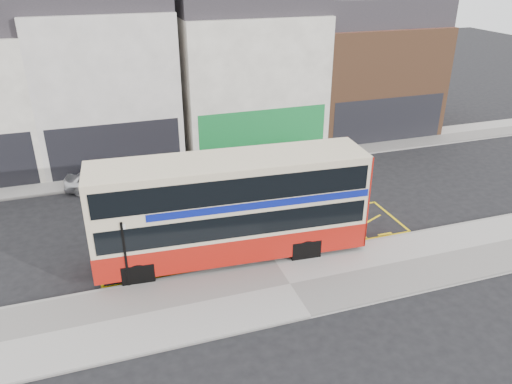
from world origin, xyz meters
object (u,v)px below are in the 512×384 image
object	(u,v)px
street_tree_right	(340,90)
car_grey	(231,167)
double_decker_bus	(231,207)
bus_stop_post	(126,247)
car_white	(306,156)
car_silver	(99,180)

from	to	relation	value
street_tree_right	car_grey	bearing A→B (deg)	-157.45
car_grey	double_decker_bus	bearing A→B (deg)	-176.02
bus_stop_post	street_tree_right	size ratio (longest dim) A/B	0.52
car_white	bus_stop_post	bearing A→B (deg)	139.75
bus_stop_post	street_tree_right	world-z (taller)	street_tree_right
double_decker_bus	car_silver	bearing A→B (deg)	124.31
double_decker_bus	car_white	xyz separation A→B (m)	(7.04, 8.32, -1.70)
car_silver	car_grey	bearing A→B (deg)	-80.18
car_silver	bus_stop_post	bearing A→B (deg)	-161.35
bus_stop_post	car_silver	bearing A→B (deg)	90.59
bus_stop_post	car_white	xyz separation A→B (m)	(11.46, 9.31, -1.18)
double_decker_bus	bus_stop_post	world-z (taller)	double_decker_bus
car_grey	car_white	world-z (taller)	car_grey
bus_stop_post	street_tree_right	xyz separation A→B (m)	(15.27, 12.63, 1.84)
street_tree_right	double_decker_bus	bearing A→B (deg)	-132.98
bus_stop_post	car_grey	bearing A→B (deg)	50.13
car_grey	car_white	bearing A→B (deg)	-67.55
double_decker_bus	car_silver	size ratio (longest dim) A/B	3.14
double_decker_bus	bus_stop_post	distance (m)	4.56
car_grey	street_tree_right	bearing A→B (deg)	-48.20
car_silver	street_tree_right	size ratio (longest dim) A/B	0.67
bus_stop_post	street_tree_right	bearing A→B (deg)	35.94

